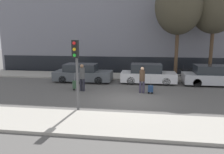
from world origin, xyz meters
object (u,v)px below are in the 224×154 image
Objects in this scene: traffic_light at (76,61)px; parked_car_0 at (83,73)px; parked_car_2 at (213,76)px; parked_bicycle at (185,72)px; bare_tree_near_crossing at (215,4)px; trolley_right at (151,89)px; pedestrian_left at (82,76)px; parked_car_1 at (148,74)px; pedestrian_right at (142,78)px; trolley_left at (75,85)px; bare_tree_down_street at (179,6)px.

parked_car_0 is at bearing 103.57° from traffic_light.
parked_car_2 reaches higher than parked_bicycle.
trolley_right is at bearing -132.98° from bare_tree_near_crossing.
parked_bicycle is (7.56, 5.80, -0.52)m from pedestrian_left.
parked_car_1 is 2.48× the size of pedestrian_right.
trolley_right is at bearing 14.42° from pedestrian_left.
trolley_left is (-0.53, 0.15, -0.63)m from pedestrian_left.
pedestrian_right is at bearing -149.38° from parked_car_2.
parked_bicycle is (-1.50, 2.71, -0.19)m from parked_car_2.
parked_car_1 is at bearing -157.42° from bare_tree_near_crossing.
pedestrian_right is at bearing -32.40° from parked_car_0.
bare_tree_down_street is (2.68, 4.65, 4.96)m from pedestrian_right.
parked_bicycle is at bearing 34.92° from trolley_left.
bare_tree_near_crossing is at bearing -126.80° from pedestrian_right.
parked_bicycle is (8.09, 5.65, 0.11)m from trolley_left.
parked_car_0 is 2.55× the size of parked_bicycle.
pedestrian_left reaches higher than parked_car_0.
pedestrian_left is 4.30m from traffic_light.
traffic_light is (0.87, -3.97, 1.41)m from pedestrian_left.
traffic_light is (-3.01, -3.98, 1.48)m from pedestrian_right.
parked_car_2 is at bearing 34.26° from trolley_right.
parked_car_1 is 1.23× the size of traffic_light.
trolley_right is at bearing -2.57° from trolley_left.
pedestrian_left reaches higher than pedestrian_right.
traffic_light reaches higher than parked_car_1.
trolley_left is 0.15× the size of bare_tree_down_street.
bare_tree_near_crossing reaches higher than pedestrian_left.
pedestrian_left is at bearing -15.36° from trolley_left.
parked_bicycle is at bearing 61.87° from trolley_right.
bare_tree_near_crossing is at bearing 47.02° from trolley_right.
bare_tree_near_crossing is at bearing 47.26° from traffic_light.
parked_car_2 is at bearing 0.54° from parked_car_0.
parked_car_0 is 7.37m from traffic_light.
parked_car_2 is (4.78, -0.04, -0.01)m from parked_car_1.
parked_car_1 is 3.90× the size of trolley_right.
pedestrian_left is at bearing -144.58° from bare_tree_down_street.
bare_tree_down_street is (-2.82, -0.58, -0.14)m from bare_tree_near_crossing.
parked_car_0 is 1.33× the size of traffic_light.
trolley_left is at bearing 177.43° from trolley_right.
trolley_left is 4.96m from trolley_right.
trolley_left is 9.87m from parked_bicycle.
pedestrian_right is (4.69, -2.98, 0.29)m from parked_car_0.
pedestrian_right is 0.94× the size of parked_bicycle.
parked_car_0 is at bearing -161.48° from parked_bicycle.
trolley_left is at bearing -179.95° from pedestrian_left.
parked_car_1 is 2.35× the size of parked_bicycle.
parked_bicycle is at bearing -112.84° from pedestrian_right.
pedestrian_left is at bearing -161.21° from parked_car_2.
pedestrian_left is (-9.07, -3.09, 0.33)m from parked_car_2.
parked_bicycle is at bearing 39.17° from parked_car_1.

